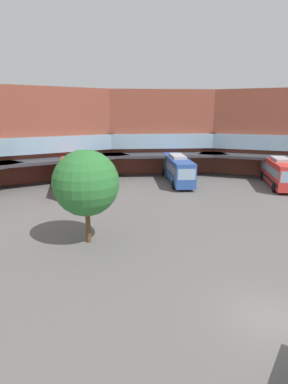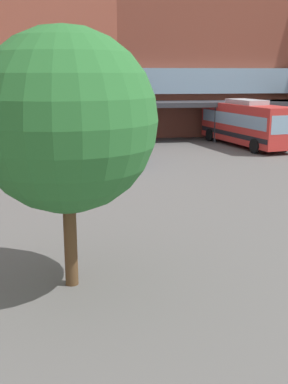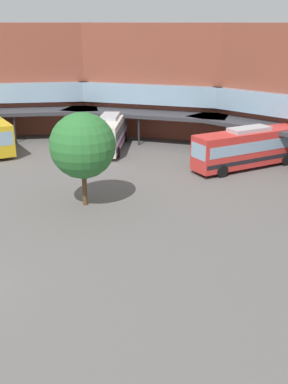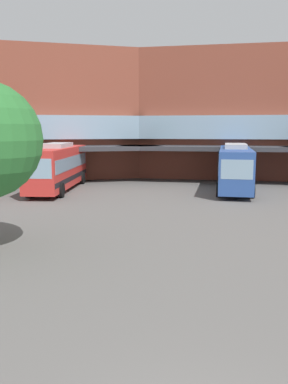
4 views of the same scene
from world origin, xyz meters
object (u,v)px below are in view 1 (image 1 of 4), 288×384
object	(u,v)px
bus_0	(279,172)
plaza_tree	(86,183)
bus_1	(70,174)
bus_5	(177,168)

from	to	relation	value
bus_0	plaza_tree	distance (m)	28.38
bus_1	plaza_tree	world-z (taller)	plaza_tree
bus_0	bus_5	bearing A→B (deg)	-91.08
bus_0	bus_1	size ratio (longest dim) A/B	0.93
bus_1	plaza_tree	bearing A→B (deg)	5.22
bus_5	plaza_tree	distance (m)	22.32
plaza_tree	bus_5	bearing A→B (deg)	48.71
bus_0	bus_5	world-z (taller)	bus_5
bus_0	bus_5	distance (m)	13.37
bus_5	plaza_tree	xyz separation A→B (m)	(-14.62, -16.65, 2.63)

